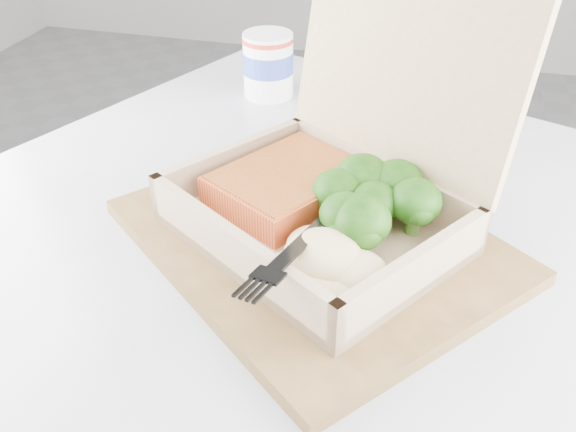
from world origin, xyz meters
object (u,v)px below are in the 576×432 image
(takeout_container, at_px, (344,169))
(paper_cup, at_px, (268,63))
(cafe_table, at_px, (312,389))
(serving_tray, at_px, (314,240))

(takeout_container, height_order, paper_cup, takeout_container)
(takeout_container, bearing_deg, cafe_table, -79.65)
(serving_tray, xyz_separation_m, takeout_container, (0.02, 0.03, 0.06))
(serving_tray, height_order, paper_cup, paper_cup)
(serving_tray, bearing_deg, takeout_container, 56.76)
(cafe_table, relative_size, takeout_container, 3.21)
(cafe_table, bearing_deg, paper_cup, 113.58)
(takeout_container, xyz_separation_m, paper_cup, (-0.16, 0.30, -0.02))
(cafe_table, height_order, serving_tray, serving_tray)
(cafe_table, relative_size, paper_cup, 12.11)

